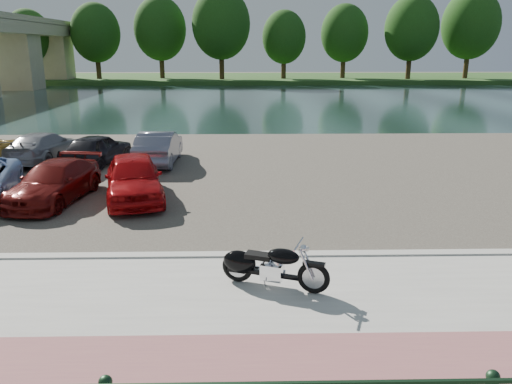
% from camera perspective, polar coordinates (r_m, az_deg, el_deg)
% --- Properties ---
extents(ground, '(200.00, 200.00, 0.00)m').
position_cam_1_polar(ground, '(10.41, -2.84, -12.07)').
color(ground, '#595447').
rests_on(ground, ground).
extents(promenade, '(60.00, 6.00, 0.10)m').
position_cam_1_polar(promenade, '(9.51, -3.01, -14.65)').
color(promenade, '#A8A69E').
rests_on(promenade, ground).
extents(pink_path, '(60.00, 2.00, 0.01)m').
position_cam_1_polar(pink_path, '(8.23, -3.33, -19.67)').
color(pink_path, '#905158').
rests_on(pink_path, promenade).
extents(kerb, '(60.00, 0.30, 0.14)m').
position_cam_1_polar(kerb, '(12.18, -2.60, -7.33)').
color(kerb, '#A8A69E').
rests_on(kerb, ground).
extents(parking_lot, '(60.00, 18.00, 0.04)m').
position_cam_1_polar(parking_lot, '(20.76, -2.06, 2.48)').
color(parking_lot, '#403A33').
rests_on(parking_lot, ground).
extents(river, '(120.00, 40.00, 0.00)m').
position_cam_1_polar(river, '(49.42, -1.63, 10.41)').
color(river, '#172A27').
rests_on(river, ground).
extents(far_bank, '(120.00, 24.00, 0.60)m').
position_cam_1_polar(far_bank, '(81.30, -1.50, 12.87)').
color(far_bank, '#1D4217').
rests_on(far_bank, ground).
extents(far_trees, '(70.25, 10.68, 12.52)m').
position_cam_1_polar(far_trees, '(75.12, 1.94, 18.08)').
color(far_trees, '#372614').
rests_on(far_trees, far_bank).
extents(motorcycle, '(2.24, 1.07, 1.05)m').
position_cam_1_polar(motorcycle, '(10.50, 0.99, -8.37)').
color(motorcycle, black).
rests_on(motorcycle, promenade).
extents(car_3, '(2.36, 4.59, 1.27)m').
position_cam_1_polar(car_3, '(17.68, -22.06, 1.06)').
color(car_3, '#61100D').
rests_on(car_3, parking_lot).
extents(car_4, '(2.80, 4.73, 1.51)m').
position_cam_1_polar(car_4, '(16.99, -13.81, 1.62)').
color(car_4, '#A70B0E').
rests_on(car_4, parking_lot).
extents(car_7, '(2.38, 4.70, 1.31)m').
position_cam_1_polar(car_7, '(24.19, -23.09, 4.78)').
color(car_7, gray).
rests_on(car_7, parking_lot).
extents(car_8, '(2.60, 4.29, 1.36)m').
position_cam_1_polar(car_8, '(22.65, -17.72, 4.69)').
color(car_8, black).
rests_on(car_8, parking_lot).
extents(car_9, '(1.55, 4.35, 1.43)m').
position_cam_1_polar(car_9, '(22.23, -11.04, 5.04)').
color(car_9, slate).
rests_on(car_9, parking_lot).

